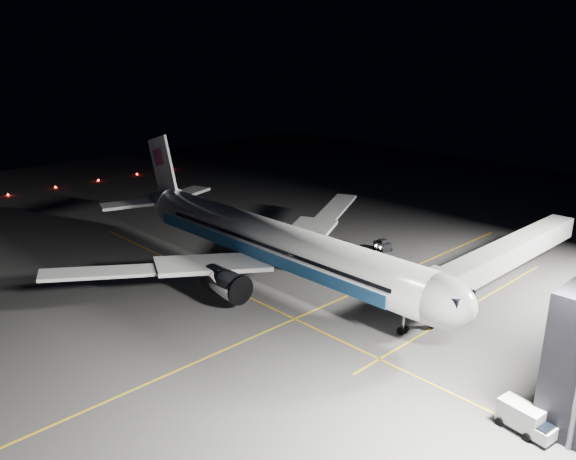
% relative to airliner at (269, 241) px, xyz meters
% --- Properties ---
extents(ground, '(200.00, 200.00, 0.00)m').
position_rel_airliner_xyz_m(ground, '(1.08, 0.00, -5.16)').
color(ground, '#4C4C4F').
rests_on(ground, ground).
extents(guide_line_main, '(0.25, 80.00, 0.01)m').
position_rel_airliner_xyz_m(guide_line_main, '(11.08, 0.00, -5.16)').
color(guide_line_main, gold).
rests_on(guide_line_main, ground).
extents(guide_line_cross, '(70.00, 0.25, 0.01)m').
position_rel_airliner_xyz_m(guide_line_cross, '(1.08, -6.00, -5.16)').
color(guide_line_cross, gold).
rests_on(guide_line_cross, ground).
extents(guide_line_side, '(0.25, 40.00, 0.01)m').
position_rel_airliner_xyz_m(guide_line_side, '(23.08, 10.00, -5.16)').
color(guide_line_side, gold).
rests_on(guide_line_side, ground).
extents(airliner, '(61.48, 54.22, 16.64)m').
position_rel_airliner_xyz_m(airliner, '(0.00, 0.00, 0.00)').
color(airliner, silver).
rests_on(airliner, ground).
extents(jet_bridge, '(3.60, 34.40, 6.30)m').
position_rel_airliner_xyz_m(jet_bridge, '(23.08, 18.06, -0.58)').
color(jet_bridge, '#B2B2B7').
rests_on(jet_bridge, ground).
extents(taxiway_lights, '(0.44, 60.44, 0.44)m').
position_rel_airliner_xyz_m(taxiway_lights, '(-70.92, 0.00, -4.94)').
color(taxiway_lights, '#FF140A').
rests_on(taxiway_lights, ground).
extents(service_truck, '(4.63, 2.39, 2.27)m').
position_rel_airliner_xyz_m(service_truck, '(37.81, -6.51, -3.95)').
color(service_truck, silver).
rests_on(service_truck, ground).
extents(baggage_tug, '(2.88, 2.52, 1.80)m').
position_rel_airliner_xyz_m(baggage_tug, '(3.89, 19.60, -4.33)').
color(baggage_tug, black).
rests_on(baggage_tug, ground).
extents(safety_cone_a, '(0.39, 0.39, 0.58)m').
position_rel_airliner_xyz_m(safety_cone_a, '(3.06, 4.00, -4.87)').
color(safety_cone_a, '#ED4B0A').
rests_on(safety_cone_a, ground).
extents(safety_cone_b, '(0.46, 0.46, 0.68)m').
position_rel_airliner_xyz_m(safety_cone_b, '(-2.67, 14.00, -4.82)').
color(safety_cone_b, '#ED4B0A').
rests_on(safety_cone_b, ground).
extents(safety_cone_c, '(0.42, 0.42, 0.63)m').
position_rel_airliner_xyz_m(safety_cone_c, '(6.65, 14.00, -4.85)').
color(safety_cone_c, '#ED4B0A').
rests_on(safety_cone_c, ground).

